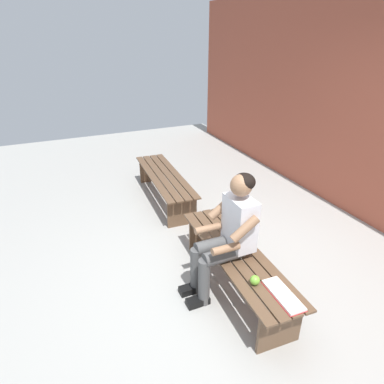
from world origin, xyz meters
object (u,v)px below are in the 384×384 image
object	(u,v)px
bench_near	(236,261)
book_open	(283,295)
apple	(255,280)
person_seated	(228,232)
bench_far	(165,181)

from	to	relation	value
bench_near	book_open	size ratio (longest dim) A/B	4.23
apple	bench_near	bearing A→B (deg)	-11.64
person_seated	book_open	size ratio (longest dim) A/B	2.93
bench_far	bench_near	bearing A→B (deg)	-180.00
bench_near	book_open	distance (m)	0.67
person_seated	bench_far	bearing A→B (deg)	-2.72
bench_near	person_seated	world-z (taller)	person_seated
bench_near	bench_far	xyz separation A→B (m)	(2.08, 0.00, 0.00)
apple	book_open	xyz separation A→B (m)	(-0.21, -0.13, -0.03)
person_seated	apple	size ratio (longest dim) A/B	14.55
apple	book_open	bearing A→B (deg)	-148.10
bench_far	apple	world-z (taller)	apple
person_seated	book_open	world-z (taller)	person_seated
apple	book_open	size ratio (longest dim) A/B	0.20
bench_far	apple	size ratio (longest dim) A/B	21.36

